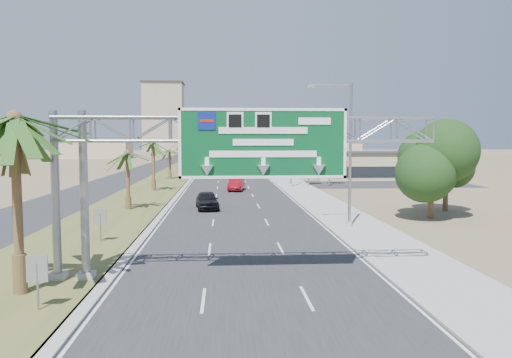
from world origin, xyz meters
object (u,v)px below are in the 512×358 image
object	(u,v)px
sign_gantry	(227,142)
car_mid_lane	(236,184)
pole_sign_red_near	(330,131)
palm_near	(14,119)
store_building	(370,166)
car_far	(225,170)
pole_sign_red_far	(286,138)
car_right_lane	(257,172)
pole_sign_blue	(309,144)
car_left_lane	(207,200)
signal_mast	(261,148)

from	to	relation	value
sign_gantry	car_mid_lane	world-z (taller)	sign_gantry
sign_gantry	pole_sign_red_near	world-z (taller)	pole_sign_red_near
palm_near	store_building	distance (m)	66.04
car_far	pole_sign_red_far	world-z (taller)	pole_sign_red_far
palm_near	car_far	xyz separation A→B (m)	(8.30, 69.24, -6.19)
car_right_lane	pole_sign_red_far	bearing A→B (deg)	-16.35
pole_sign_red_near	pole_sign_blue	xyz separation A→B (m)	(-2.67, 0.63, -1.65)
car_mid_lane	pole_sign_blue	world-z (taller)	pole_sign_blue
car_left_lane	pole_sign_red_far	size ratio (longest dim) A/B	0.57
sign_gantry	signal_mast	xyz separation A→B (m)	(6.23, 62.05, -1.21)
car_mid_lane	car_right_lane	bearing A→B (deg)	87.00
pole_sign_red_far	pole_sign_red_near	bearing A→B (deg)	-76.91
pole_sign_red_near	store_building	bearing A→B (deg)	53.85
signal_mast	palm_near	bearing A→B (deg)	-102.66
car_left_lane	car_mid_lane	distance (m)	16.33
car_left_lane	car_right_lane	distance (m)	39.72
signal_mast	pole_sign_red_near	size ratio (longest dim) A/B	1.11
signal_mast	car_right_lane	world-z (taller)	signal_mast
pole_sign_red_near	pole_sign_blue	size ratio (longest dim) A/B	1.21
car_far	car_right_lane	bearing A→B (deg)	-40.44
car_mid_lane	car_far	xyz separation A→B (m)	(-1.22, 28.87, -0.04)
store_building	car_left_lane	world-z (taller)	store_building
car_mid_lane	pole_sign_red_far	size ratio (longest dim) A/B	0.58
sign_gantry	store_building	distance (m)	60.77
pole_sign_red_far	pole_sign_blue	bearing A→B (deg)	-85.81
store_building	pole_sign_red_far	world-z (taller)	pole_sign_red_far
car_far	pole_sign_blue	bearing A→B (deg)	-57.33
signal_mast	car_left_lane	distance (m)	40.63
palm_near	car_left_lane	distance (m)	25.92
sign_gantry	pole_sign_red_far	size ratio (longest dim) A/B	2.07
palm_near	pole_sign_blue	distance (m)	49.99
sign_gantry	signal_mast	distance (m)	62.37
car_left_lane	car_right_lane	size ratio (longest dim) A/B	0.87
car_far	pole_sign_red_far	distance (m)	13.55
store_building	pole_sign_red_near	xyz separation A→B (m)	(-9.17, -12.56, 5.28)
signal_mast	car_far	bearing A→B (deg)	139.06
store_building	car_left_lane	distance (m)	41.77
car_far	palm_near	bearing A→B (deg)	-89.69
signal_mast	store_building	world-z (taller)	signal_mast
sign_gantry	store_building	xyz separation A→B (m)	(23.06, 56.07, -4.06)
palm_near	store_building	xyz separation A→B (m)	(31.20, 58.00, -4.93)
car_left_lane	pole_sign_red_far	xyz separation A→B (m)	(11.67, 37.58, 5.60)
pole_sign_red_near	pole_sign_red_far	bearing A→B (deg)	103.09
car_mid_lane	pole_sign_blue	size ratio (longest dim) A/B	0.62
car_mid_lane	pole_sign_red_far	bearing A→B (deg)	75.18
palm_near	sign_gantry	bearing A→B (deg)	13.32
sign_gantry	car_right_lane	distance (m)	61.95
palm_near	store_building	bearing A→B (deg)	61.72
car_right_lane	pole_sign_red_near	bearing A→B (deg)	-63.14
pole_sign_red_far	car_right_lane	bearing A→B (deg)	161.83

